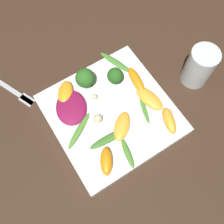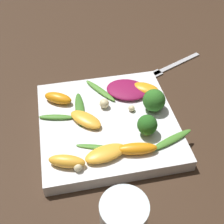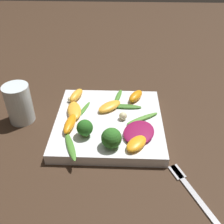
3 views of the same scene
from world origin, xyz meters
The scene contains 21 objects.
ground_plane centered at (0.00, 0.00, 0.00)m, with size 2.40×2.40×0.00m, color #382619.
plate centered at (0.00, 0.00, 0.01)m, with size 0.26×0.26×0.03m.
drinking_glass centered at (0.02, 0.22, 0.05)m, with size 0.06×0.06×0.10m.
fork centered at (-0.18, -0.16, 0.00)m, with size 0.16×0.08×0.01m.
radicchio_leaf_0 centered at (-0.05, -0.07, 0.03)m, with size 0.10×0.09×0.01m.
orange_segment_0 centered at (0.02, 0.09, 0.03)m, with size 0.08×0.05×0.02m.
orange_segment_1 centered at (0.04, 0.00, 0.03)m, with size 0.07×0.07×0.02m.
orange_segment_2 centered at (0.09, -0.07, 0.04)m, with size 0.06×0.05×0.02m.
orange_segment_3 centered at (0.09, 0.09, 0.04)m, with size 0.07×0.04×0.02m.
orange_segment_4 centered at (-0.09, -0.06, 0.03)m, with size 0.07×0.06×0.02m.
orange_segment_5 centered at (-0.03, 0.09, 0.03)m, with size 0.07×0.03×0.02m.
broccoli_floret_0 centered at (-0.06, 0.05, 0.05)m, with size 0.04×0.04×0.04m.
broccoli_floret_1 centered at (-0.09, -0.01, 0.05)m, with size 0.04×0.04×0.04m.
arugula_sprig_0 centered at (-0.10, 0.08, 0.03)m, with size 0.09×0.05×0.01m.
arugula_sprig_1 centered at (0.03, 0.06, 0.03)m, with size 0.07×0.03×0.00m.
arugula_sprig_2 centered at (0.05, -0.03, 0.03)m, with size 0.02×0.09×0.01m.
arugula_sprig_3 centered at (0.10, -0.02, 0.03)m, with size 0.07×0.03×0.01m.
arugula_sprig_4 centered at (0.00, -0.08, 0.03)m, with size 0.06×0.08×0.01m.
macadamia_nut_0 centered at (0.07, 0.10, 0.03)m, with size 0.01×0.01×0.01m.
macadamia_nut_1 centered at (-0.05, -0.01, 0.03)m, with size 0.01×0.01×0.01m.
macadamia_nut_2 centered at (0.00, -0.03, 0.03)m, with size 0.02×0.02×0.02m.
Camera 3 is at (-0.50, -0.03, 0.42)m, focal length 42.00 mm.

